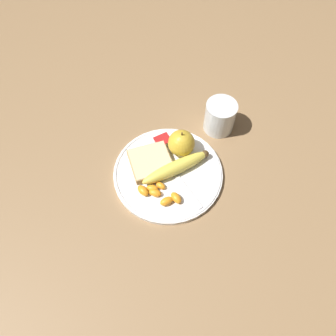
# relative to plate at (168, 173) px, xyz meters

# --- Properties ---
(ground_plane) EXTENTS (3.00, 3.00, 0.00)m
(ground_plane) POSITION_rel_plate_xyz_m (0.00, 0.00, -0.01)
(ground_plane) COLOR olive
(plate) EXTENTS (0.28, 0.28, 0.01)m
(plate) POSITION_rel_plate_xyz_m (0.00, 0.00, 0.00)
(plate) COLOR white
(plate) RESTS_ON ground_plane
(juice_glass) EXTENTS (0.08, 0.08, 0.09)m
(juice_glass) POSITION_rel_plate_xyz_m (0.20, 0.07, 0.03)
(juice_glass) COLOR silver
(juice_glass) RESTS_ON ground_plane
(apple) EXTENTS (0.07, 0.07, 0.08)m
(apple) POSITION_rel_plate_xyz_m (0.06, 0.04, 0.04)
(apple) COLOR gold
(apple) RESTS_ON plate
(banana) EXTENTS (0.19, 0.03, 0.03)m
(banana) POSITION_rel_plate_xyz_m (0.02, -0.01, 0.02)
(banana) COLOR #E0CC4C
(banana) RESTS_ON plate
(bread_slice) EXTENTS (0.12, 0.11, 0.02)m
(bread_slice) POSITION_rel_plate_xyz_m (-0.03, 0.04, 0.02)
(bread_slice) COLOR #AB8751
(bread_slice) RESTS_ON plate
(fork) EXTENTS (0.04, 0.20, 0.00)m
(fork) POSITION_rel_plate_xyz_m (0.01, -0.01, 0.01)
(fork) COLOR silver
(fork) RESTS_ON plate
(jam_packet) EXTENTS (0.04, 0.03, 0.02)m
(jam_packet) POSITION_rel_plate_xyz_m (0.03, 0.08, 0.01)
(jam_packet) COLOR silver
(jam_packet) RESTS_ON plate
(orange_segment_0) EXTENTS (0.02, 0.04, 0.02)m
(orange_segment_0) POSITION_rel_plate_xyz_m (-0.02, -0.08, 0.01)
(orange_segment_0) COLOR orange
(orange_segment_0) RESTS_ON plate
(orange_segment_1) EXTENTS (0.03, 0.02, 0.02)m
(orange_segment_1) POSITION_rel_plate_xyz_m (-0.04, -0.07, 0.01)
(orange_segment_1) COLOR orange
(orange_segment_1) RESTS_ON plate
(orange_segment_2) EXTENTS (0.02, 0.03, 0.01)m
(orange_segment_2) POSITION_rel_plate_xyz_m (-0.04, -0.03, 0.01)
(orange_segment_2) COLOR orange
(orange_segment_2) RESTS_ON plate
(orange_segment_3) EXTENTS (0.03, 0.03, 0.02)m
(orange_segment_3) POSITION_rel_plate_xyz_m (-0.06, -0.03, 0.01)
(orange_segment_3) COLOR orange
(orange_segment_3) RESTS_ON plate
(orange_segment_4) EXTENTS (0.03, 0.04, 0.02)m
(orange_segment_4) POSITION_rel_plate_xyz_m (-0.08, -0.02, 0.01)
(orange_segment_4) COLOR orange
(orange_segment_4) RESTS_ON plate
(orange_segment_5) EXTENTS (0.03, 0.03, 0.02)m
(orange_segment_5) POSITION_rel_plate_xyz_m (-0.06, -0.04, 0.01)
(orange_segment_5) COLOR orange
(orange_segment_5) RESTS_ON plate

